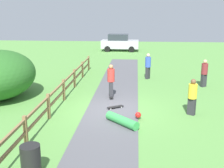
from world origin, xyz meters
name	(u,v)px	position (x,y,z in m)	size (l,w,h in m)	color
ground_plane	(112,110)	(0.00, 0.00, 0.00)	(60.00, 60.00, 0.00)	#568E42
asphalt_path	(112,110)	(0.00, 0.00, 0.01)	(2.40, 28.00, 0.02)	#515156
wooden_fence	(57,95)	(-2.60, 0.00, 0.67)	(0.12, 18.12, 1.10)	olive
trash_bin	(31,160)	(-1.80, -5.52, 0.45)	(0.56, 0.56, 0.90)	black
skater_riding	(111,79)	(-0.22, 1.88, 1.01)	(0.43, 0.82, 1.78)	black
skater_fallen	(123,120)	(0.59, -1.69, 0.20)	(1.49, 1.49, 0.36)	green
skateboard_loose	(115,107)	(0.13, 0.22, 0.09)	(0.79, 0.58, 0.08)	black
bystander_maroon	(204,72)	(5.16, 4.62, 0.91)	(0.52, 0.52, 1.67)	#2D2D33
bystander_yellow	(192,95)	(3.55, -0.29, 0.90)	(0.53, 0.53, 1.63)	#2D2D33
bystander_blue	(148,65)	(1.86, 6.42, 0.95)	(0.52, 0.52, 1.72)	#2D2D33
parked_car_silver	(120,42)	(-0.85, 19.82, 0.96)	(4.24, 2.07, 1.92)	#B7B7BC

